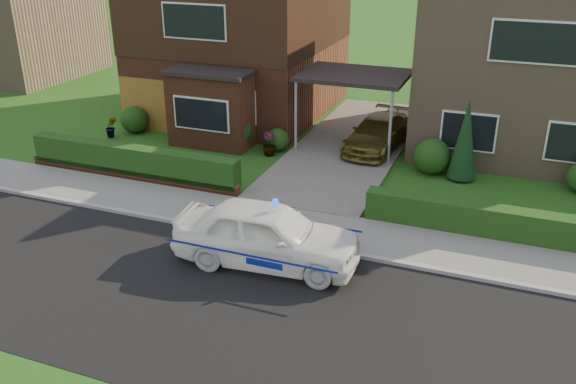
% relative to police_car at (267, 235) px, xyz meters
% --- Properties ---
extents(ground, '(120.00, 120.00, 0.00)m').
position_rel_police_car_xyz_m(ground, '(-0.38, -2.02, -0.78)').
color(ground, '#215216').
rests_on(ground, ground).
extents(road, '(60.00, 6.00, 0.02)m').
position_rel_police_car_xyz_m(road, '(-0.38, -2.02, -0.78)').
color(road, black).
rests_on(road, ground).
extents(kerb, '(60.00, 0.16, 0.12)m').
position_rel_police_car_xyz_m(kerb, '(-0.38, 1.03, -0.72)').
color(kerb, '#9E9993').
rests_on(kerb, ground).
extents(sidewalk, '(60.00, 2.00, 0.10)m').
position_rel_police_car_xyz_m(sidewalk, '(-0.38, 2.08, -0.73)').
color(sidewalk, slate).
rests_on(sidewalk, ground).
extents(driveway, '(3.80, 12.00, 0.12)m').
position_rel_police_car_xyz_m(driveway, '(-0.38, 8.98, -0.72)').
color(driveway, '#666059').
rests_on(driveway, ground).
extents(house_left, '(7.50, 9.53, 7.25)m').
position_rel_police_car_xyz_m(house_left, '(-6.16, 11.88, 3.03)').
color(house_left, brown).
rests_on(house_left, ground).
extents(house_right, '(7.50, 8.06, 7.25)m').
position_rel_police_car_xyz_m(house_right, '(5.42, 11.97, 2.89)').
color(house_right, '#907458').
rests_on(house_right, ground).
extents(carport_link, '(3.80, 3.00, 2.77)m').
position_rel_police_car_xyz_m(carport_link, '(-0.38, 8.93, 1.88)').
color(carport_link, black).
rests_on(carport_link, ground).
extents(garage_door, '(2.20, 0.10, 2.10)m').
position_rel_police_car_xyz_m(garage_door, '(-8.63, 7.94, 0.27)').
color(garage_door, brown).
rests_on(garage_door, ground).
extents(dwarf_wall, '(7.70, 0.25, 0.36)m').
position_rel_police_car_xyz_m(dwarf_wall, '(-6.18, 3.28, -0.60)').
color(dwarf_wall, brown).
rests_on(dwarf_wall, ground).
extents(hedge_left, '(7.50, 0.55, 0.90)m').
position_rel_police_car_xyz_m(hedge_left, '(-6.18, 3.43, -0.78)').
color(hedge_left, '#173711').
rests_on(hedge_left, ground).
extents(hedge_right, '(7.50, 0.55, 0.80)m').
position_rel_police_car_xyz_m(hedge_right, '(5.42, 3.33, -0.78)').
color(hedge_right, '#173711').
rests_on(hedge_right, ground).
extents(shrub_left_far, '(1.08, 1.08, 1.08)m').
position_rel_police_car_xyz_m(shrub_left_far, '(-8.88, 7.48, -0.24)').
color(shrub_left_far, '#173711').
rests_on(shrub_left_far, ground).
extents(shrub_left_mid, '(1.32, 1.32, 1.32)m').
position_rel_police_car_xyz_m(shrub_left_mid, '(-4.38, 7.28, -0.12)').
color(shrub_left_mid, '#173711').
rests_on(shrub_left_mid, ground).
extents(shrub_left_near, '(0.84, 0.84, 0.84)m').
position_rel_police_car_xyz_m(shrub_left_near, '(-2.78, 7.58, -0.36)').
color(shrub_left_near, '#173711').
rests_on(shrub_left_near, ground).
extents(shrub_right_near, '(1.20, 1.20, 1.20)m').
position_rel_police_car_xyz_m(shrub_right_near, '(2.82, 7.38, -0.18)').
color(shrub_right_near, '#173711').
rests_on(shrub_right_near, ground).
extents(conifer_a, '(0.90, 0.90, 2.60)m').
position_rel_police_car_xyz_m(conifer_a, '(3.82, 7.18, 0.52)').
color(conifer_a, black).
rests_on(conifer_a, ground).
extents(neighbour_left, '(6.50, 7.00, 5.20)m').
position_rel_police_car_xyz_m(neighbour_left, '(-20.38, 13.98, 1.82)').
color(neighbour_left, '#907458').
rests_on(neighbour_left, ground).
extents(police_car, '(4.20, 4.69, 1.72)m').
position_rel_police_car_xyz_m(police_car, '(0.00, 0.00, 0.00)').
color(police_car, white).
rests_on(police_car, ground).
extents(driveway_car, '(1.97, 4.10, 1.15)m').
position_rel_police_car_xyz_m(driveway_car, '(0.62, 8.81, -0.08)').
color(driveway_car, brown).
rests_on(driveway_car, driveway).
extents(potted_plant_a, '(0.45, 0.31, 0.83)m').
position_rel_police_car_xyz_m(potted_plant_a, '(-6.90, 4.24, -0.36)').
color(potted_plant_a, gray).
rests_on(potted_plant_a, ground).
extents(potted_plant_b, '(0.58, 0.57, 0.82)m').
position_rel_police_car_xyz_m(potted_plant_b, '(-9.38, 6.63, -0.37)').
color(potted_plant_b, gray).
rests_on(potted_plant_b, ground).
extents(potted_plant_c, '(0.66, 0.66, 0.86)m').
position_rel_police_car_xyz_m(potted_plant_c, '(-2.88, 6.98, -0.35)').
color(potted_plant_c, gray).
rests_on(potted_plant_c, ground).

